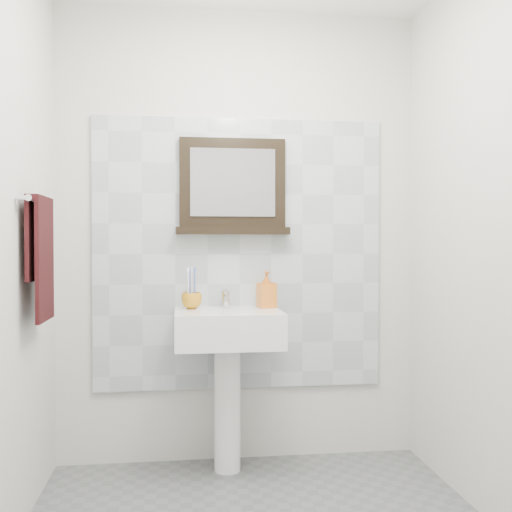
{
  "coord_description": "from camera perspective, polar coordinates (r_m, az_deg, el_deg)",
  "views": [
    {
      "loc": [
        -0.34,
        -2.23,
        1.21
      ],
      "look_at": [
        0.02,
        0.55,
        1.15
      ],
      "focal_mm": 42.0,
      "sensor_mm": 36.0,
      "label": 1
    }
  ],
  "objects": [
    {
      "name": "back_wall",
      "position": [
        3.35,
        -1.6,
        1.92
      ],
      "size": [
        2.0,
        0.01,
        2.5
      ],
      "primitive_type": "cube",
      "color": "beige",
      "rests_on": "ground"
    },
    {
      "name": "splashback",
      "position": [
        3.33,
        -1.58,
        0.21
      ],
      "size": [
        1.6,
        0.02,
        1.5
      ],
      "primitive_type": "cube",
      "color": "#B0BABF",
      "rests_on": "back_wall"
    },
    {
      "name": "soap_dispenser",
      "position": [
        3.25,
        1.0,
        -3.2
      ],
      "size": [
        0.11,
        0.11,
        0.2
      ],
      "primitive_type": "imported",
      "rotation": [
        0.0,
        0.0,
        0.22
      ],
      "color": "#D44A18",
      "rests_on": "pedestal_sink"
    },
    {
      "name": "hand_towel",
      "position": [
        2.81,
        -19.82,
        0.67
      ],
      "size": [
        0.06,
        0.3,
        0.55
      ],
      "color": "black",
      "rests_on": "towel_bar"
    },
    {
      "name": "towel_bar",
      "position": [
        2.81,
        -19.99,
        4.95
      ],
      "size": [
        0.07,
        0.4,
        0.03
      ],
      "color": "silver",
      "rests_on": "left_wall"
    },
    {
      "name": "framed_mirror",
      "position": [
        3.31,
        -2.25,
        6.38
      ],
      "size": [
        0.62,
        0.11,
        0.53
      ],
      "color": "black",
      "rests_on": "back_wall"
    },
    {
      "name": "front_wall",
      "position": [
        1.18,
        9.24,
        3.06
      ],
      "size": [
        2.0,
        0.01,
        2.5
      ],
      "primitive_type": "cube",
      "color": "beige",
      "rests_on": "ground"
    },
    {
      "name": "pedestal_sink",
      "position": [
        3.16,
        -2.7,
        -8.5
      ],
      "size": [
        0.55,
        0.44,
        0.96
      ],
      "color": "white",
      "rests_on": "ground"
    },
    {
      "name": "toothbrushes",
      "position": [
        3.21,
        -6.21,
        -2.82
      ],
      "size": [
        0.05,
        0.04,
        0.21
      ],
      "color": "white",
      "rests_on": "toothbrush_cup"
    },
    {
      "name": "toothbrush_cup",
      "position": [
        3.22,
        -6.15,
        -4.25
      ],
      "size": [
        0.14,
        0.14,
        0.09
      ],
      "primitive_type": "imported",
      "rotation": [
        0.0,
        0.0,
        0.4
      ],
      "color": "#C27F16",
      "rests_on": "pedestal_sink"
    }
  ]
}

